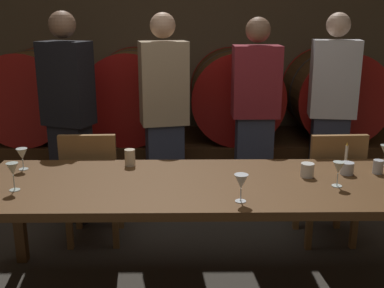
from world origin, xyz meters
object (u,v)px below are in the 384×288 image
(wine_barrel_far_right, at_px, (333,94))
(guest_center_right, at_px, (255,119))
(chair_right, at_px, (331,182))
(candle_center, at_px, (346,161))
(wine_barrel_center_left, at_px, (132,94))
(dining_table, at_px, (218,191))
(wine_glass_center, at_px, (241,182))
(cup_center_left, at_px, (307,170))
(cup_center_right, at_px, (347,168))
(wine_barrel_center_right, at_px, (235,94))
(cup_far_right, at_px, (378,167))
(guest_far_right, at_px, (331,113))
(wine_glass_far_left, at_px, (22,155))
(wine_glass_right, at_px, (338,169))
(wine_glass_left, at_px, (13,170))
(wine_barrel_far_left, at_px, (33,95))
(cup_far_left, at_px, (130,158))
(guest_center_left, at_px, (164,116))
(guest_far_left, at_px, (69,118))
(chair_left, at_px, (92,182))

(wine_barrel_far_right, relative_size, guest_center_right, 0.52)
(chair_right, distance_m, candle_center, 0.49)
(wine_barrel_center_left, height_order, dining_table, wine_barrel_center_left)
(wine_glass_center, xyz_separation_m, cup_center_left, (0.45, 0.39, -0.07))
(candle_center, height_order, cup_center_right, candle_center)
(wine_barrel_center_right, height_order, cup_far_right, wine_barrel_center_right)
(guest_far_right, relative_size, wine_glass_far_left, 12.23)
(guest_center_right, bearing_deg, wine_glass_right, 103.73)
(wine_glass_far_left, height_order, wine_glass_left, wine_glass_left)
(wine_barrel_far_left, distance_m, wine_barrel_center_left, 0.97)
(guest_center_right, distance_m, wine_glass_far_left, 1.85)
(wine_barrel_center_right, height_order, cup_far_left, wine_barrel_center_right)
(wine_barrel_center_right, bearing_deg, guest_far_right, -41.63)
(chair_right, distance_m, guest_center_right, 0.81)
(guest_center_right, xyz_separation_m, cup_far_left, (-0.94, -0.83, -0.07))
(candle_center, distance_m, wine_glass_center, 0.92)
(candle_center, relative_size, cup_center_right, 2.14)
(guest_center_left, xyz_separation_m, candle_center, (1.21, -0.94, -0.10))
(wine_barrel_center_right, height_order, chair_right, wine_barrel_center_right)
(guest_far_left, bearing_deg, chair_left, 140.93)
(guest_far_left, distance_m, guest_far_right, 2.20)
(cup_far_right, bearing_deg, chair_left, 164.91)
(guest_center_right, xyz_separation_m, cup_center_right, (0.43, -1.02, -0.09))
(chair_right, distance_m, wine_glass_far_left, 2.18)
(wine_glass_far_left, bearing_deg, guest_center_left, 47.11)
(wine_glass_far_left, distance_m, wine_glass_center, 1.44)
(cup_far_right, bearing_deg, wine_barrel_far_right, 82.06)
(dining_table, relative_size, wine_glass_right, 19.40)
(wine_barrel_center_right, bearing_deg, wine_glass_right, -79.01)
(guest_far_right, bearing_deg, guest_far_left, 13.21)
(wine_glass_center, bearing_deg, chair_right, 49.89)
(guest_far_right, height_order, candle_center, guest_far_right)
(wine_barrel_far_left, relative_size, chair_right, 0.99)
(cup_center_right, bearing_deg, guest_far_left, 153.75)
(wine_barrel_center_right, relative_size, cup_far_left, 7.94)
(wine_barrel_center_left, bearing_deg, wine_glass_left, -101.95)
(wine_glass_left, xyz_separation_m, cup_center_left, (1.72, 0.21, -0.08))
(candle_center, bearing_deg, wine_glass_far_left, 179.85)
(chair_right, distance_m, wine_glass_right, 0.81)
(candle_center, height_order, wine_glass_far_left, candle_center)
(wine_barrel_far_left, relative_size, wine_glass_right, 5.88)
(wine_barrel_center_right, bearing_deg, cup_far_left, -117.46)
(chair_right, height_order, guest_center_left, guest_center_left)
(wine_barrel_center_right, xyz_separation_m, wine_barrel_far_right, (0.97, 0.00, 0.00))
(wine_glass_far_left, xyz_separation_m, cup_far_right, (2.25, -0.10, -0.06))
(chair_left, distance_m, guest_center_left, 0.83)
(wine_glass_left, relative_size, cup_center_left, 1.91)
(wine_barrel_center_right, bearing_deg, cup_far_right, -68.37)
(wine_barrel_far_left, distance_m, wine_glass_far_left, 1.77)
(wine_glass_left, bearing_deg, cup_center_right, 7.21)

